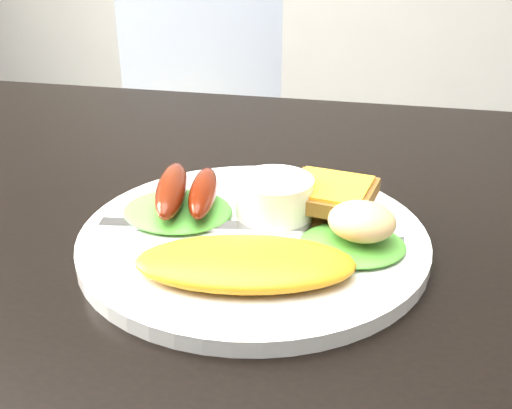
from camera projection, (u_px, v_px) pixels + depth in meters
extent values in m
cube|color=black|center=(284.00, 244.00, 0.53)|extent=(1.20, 0.80, 0.04)
cube|color=tan|center=(183.00, 176.00, 1.39)|extent=(0.47, 0.47, 0.05)
imported|color=navy|center=(182.00, 144.00, 1.02)|extent=(0.51, 0.39, 1.29)
cylinder|color=white|center=(253.00, 238.00, 0.49)|extent=(0.28, 0.28, 0.01)
ellipsoid|color=#2B961D|center=(178.00, 210.00, 0.51)|extent=(0.11, 0.10, 0.01)
ellipsoid|color=green|center=(352.00, 244.00, 0.46)|extent=(0.09, 0.09, 0.01)
ellipsoid|color=orange|center=(245.00, 263.00, 0.43)|extent=(0.17, 0.10, 0.02)
ellipsoid|color=#60250F|center=(172.00, 190.00, 0.51)|extent=(0.05, 0.11, 0.03)
ellipsoid|color=#651206|center=(203.00, 192.00, 0.51)|extent=(0.04, 0.10, 0.02)
cylinder|color=white|center=(274.00, 200.00, 0.50)|extent=(0.08, 0.08, 0.04)
cube|color=brown|center=(314.00, 197.00, 0.53)|extent=(0.08, 0.08, 0.01)
cube|color=brown|center=(330.00, 194.00, 0.51)|extent=(0.08, 0.08, 0.01)
ellipsoid|color=#F9F5A4|center=(362.00, 221.00, 0.45)|extent=(0.06, 0.06, 0.03)
cube|color=#ADAFB7|center=(210.00, 227.00, 0.49)|extent=(0.18, 0.04, 0.00)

